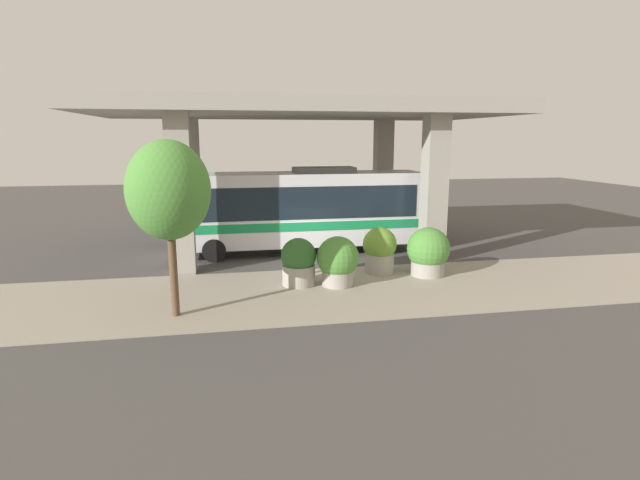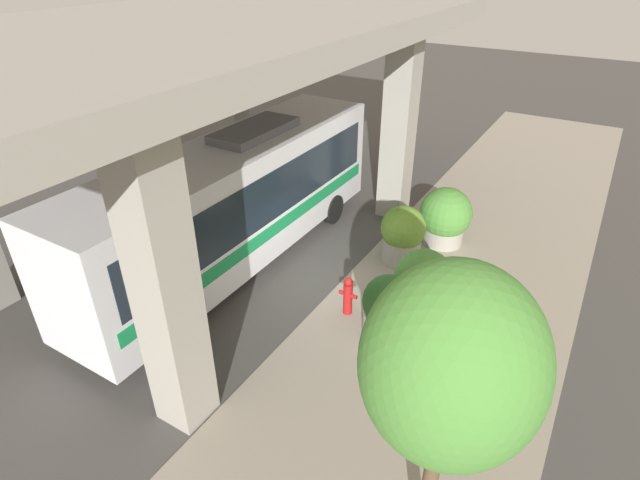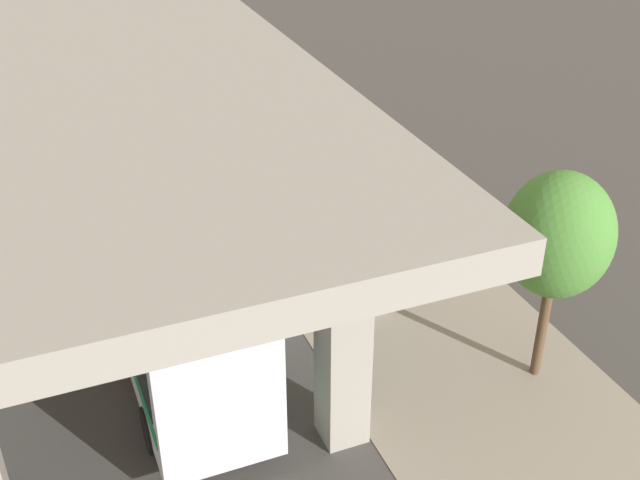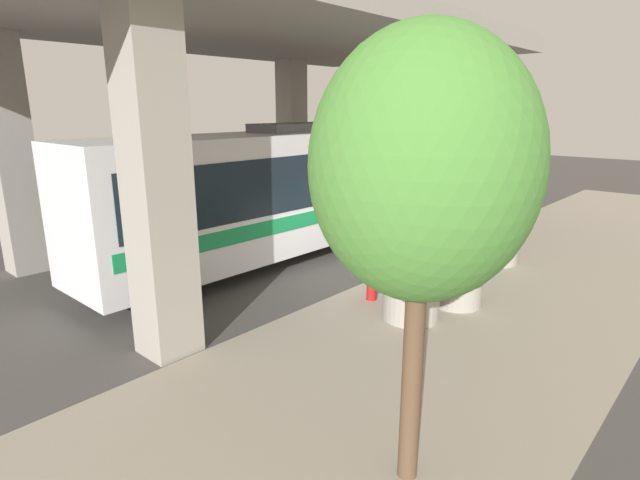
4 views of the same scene
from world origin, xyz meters
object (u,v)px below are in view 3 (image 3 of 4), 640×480
at_px(street_tree_near, 558,236).
at_px(planter_middle, 358,247).
at_px(bus, 158,260).
at_px(planter_extra, 367,277).
at_px(fire_hydrant, 319,290).
at_px(planter_front, 286,224).
at_px(planter_back, 289,194).

bearing_deg(street_tree_near, planter_middle, -68.64).
bearing_deg(bus, planter_extra, 170.87).
distance_m(fire_hydrant, street_tree_near, 6.52).
distance_m(fire_hydrant, planter_front, 3.05).
bearing_deg(planter_front, bus, 31.13).
bearing_deg(planter_extra, planter_middle, -104.63).
bearing_deg(fire_hydrant, planter_extra, 166.00).
bearing_deg(bus, planter_back, -139.16).
xyz_separation_m(planter_extra, street_tree_near, (-2.46, 4.04, 2.87)).
xyz_separation_m(planter_front, planter_middle, (-1.39, 1.98, -0.01)).
relative_size(bus, fire_hydrant, 10.05).
distance_m(planter_back, street_tree_near, 9.88).
xyz_separation_m(planter_middle, planter_extra, (0.35, 1.35, -0.06)).
height_order(planter_front, street_tree_near, street_tree_near).
relative_size(bus, planter_back, 5.90).
height_order(fire_hydrant, planter_middle, planter_middle).
relative_size(planter_front, planter_extra, 1.05).
bearing_deg(fire_hydrant, street_tree_near, 130.32).
xyz_separation_m(planter_middle, street_tree_near, (-2.11, 5.39, 2.81)).
xyz_separation_m(planter_front, planter_back, (-0.72, -1.70, 0.01)).
bearing_deg(bus, street_tree_near, 147.44).
relative_size(fire_hydrant, street_tree_near, 0.21).
bearing_deg(bus, fire_hydrant, 172.42).
distance_m(planter_middle, planter_back, 3.74).
relative_size(fire_hydrant, planter_extra, 0.64).
distance_m(planter_back, planter_extra, 5.03).
xyz_separation_m(planter_front, planter_extra, (-1.04, 3.33, -0.07)).
relative_size(bus, planter_front, 6.13).
xyz_separation_m(planter_middle, planter_back, (0.67, -3.68, 0.01)).
bearing_deg(planter_back, bus, 40.84).
bearing_deg(planter_back, street_tree_near, 107.04).
distance_m(planter_front, planter_middle, 2.42).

